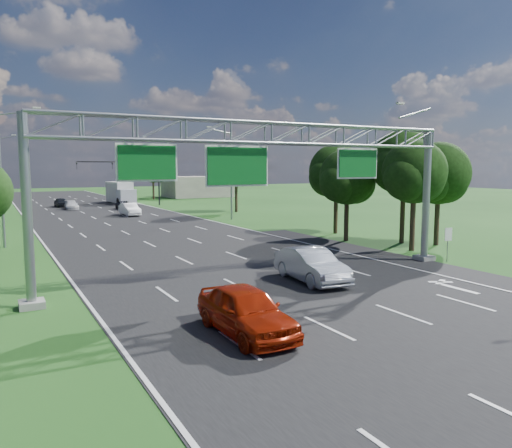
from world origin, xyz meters
TOP-DOWN VIEW (x-y plane):
  - ground at (0.00, 30.00)m, footprint 220.00×220.00m
  - road at (0.00, 30.00)m, footprint 18.00×180.00m
  - road_flare at (10.20, 14.00)m, footprint 3.00×30.00m
  - sign_gantry at (0.33, 12.00)m, footprint 23.50×1.00m
  - regulatory_sign at (12.40, 10.98)m, footprint 0.60×0.08m
  - traffic_signal at (7.48, 65.00)m, footprint 12.21×0.24m
  - streetlight_l_near at (-11.30, 30.00)m, footprint 2.97×0.22m
  - streetlight_r_mid at (11.30, 40.00)m, footprint 2.97×0.22m
  - tree_cluster_right at (14.80, 19.19)m, footprint 9.91×14.60m
  - tree_verge_rd at (16.08, 48.04)m, footprint 5.76×4.80m
  - tree_verge_re at (14.08, 78.04)m, footprint 5.76×4.80m
  - building_right at (24.00, 82.00)m, footprint 12.00×9.00m
  - red_coupe at (-4.68, 4.87)m, footprint 2.03×4.99m
  - silver_sedan at (1.92, 10.48)m, footprint 2.23×5.29m
  - car_queue_a at (-2.27, 62.56)m, footprint 1.80×4.11m
  - car_queue_b at (4.31, 59.21)m, footprint 1.93×4.12m
  - car_queue_c at (-2.97, 67.60)m, footprint 1.89×4.05m
  - car_queue_d at (2.57, 49.72)m, footprint 1.70×4.62m
  - box_truck at (6.49, 70.96)m, footprint 3.09×9.25m

SIDE VIEW (x-z plane):
  - ground at x=0.00m, z-range 0.00..0.00m
  - road at x=0.00m, z-range -0.01..0.01m
  - road_flare at x=10.20m, z-range -0.01..0.01m
  - car_queue_b at x=4.31m, z-range 0.00..1.14m
  - car_queue_a at x=-2.27m, z-range 0.00..1.18m
  - car_queue_c at x=-2.97m, z-range 0.00..1.34m
  - car_queue_d at x=2.57m, z-range 0.00..1.51m
  - red_coupe at x=-4.68m, z-range 0.00..1.70m
  - silver_sedan at x=1.92m, z-range 0.00..1.70m
  - regulatory_sign at x=12.40m, z-range 0.46..2.56m
  - box_truck at x=6.49m, z-range -0.07..3.37m
  - building_right at x=24.00m, z-range 0.00..4.00m
  - traffic_signal at x=7.48m, z-range 1.67..8.67m
  - tree_verge_re at x=14.08m, z-range 1.28..9.12m
  - tree_cluster_right at x=14.80m, z-range 0.97..9.65m
  - streetlight_l_near at x=-11.30m, z-range 0.50..10.66m
  - streetlight_r_mid at x=11.30m, z-range 0.50..10.66m
  - tree_verge_rd at x=16.08m, z-range 1.49..9.77m
  - sign_gantry at x=0.33m, z-range 2.11..11.67m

